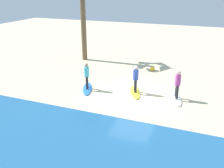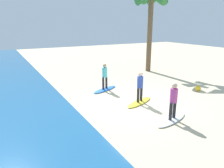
% 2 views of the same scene
% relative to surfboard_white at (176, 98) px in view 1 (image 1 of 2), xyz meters
% --- Properties ---
extents(ground_plane, '(60.00, 60.00, 0.00)m').
position_rel_surfboard_white_xyz_m(ground_plane, '(2.47, 0.34, -0.04)').
color(ground_plane, beige).
extents(surfboard_white, '(1.12, 2.17, 0.09)m').
position_rel_surfboard_white_xyz_m(surfboard_white, '(0.00, 0.00, 0.00)').
color(surfboard_white, white).
rests_on(surfboard_white, ground).
extents(surfer_white, '(0.32, 0.45, 1.64)m').
position_rel_surfboard_white_xyz_m(surfer_white, '(0.00, -0.00, 0.99)').
color(surfer_white, '#232328').
rests_on(surfer_white, surfboard_white).
extents(surfboard_yellow, '(1.31, 2.16, 0.09)m').
position_rel_surfboard_white_xyz_m(surfboard_yellow, '(2.47, -0.03, 0.00)').
color(surfboard_yellow, yellow).
rests_on(surfboard_yellow, ground).
extents(surfer_yellow, '(0.32, 0.44, 1.64)m').
position_rel_surfboard_white_xyz_m(surfer_yellow, '(2.47, -0.03, 0.99)').
color(surfer_yellow, '#232328').
rests_on(surfer_yellow, surfboard_yellow).
extents(surfboard_blue, '(1.36, 2.15, 0.09)m').
position_rel_surfboard_white_xyz_m(surfboard_blue, '(5.46, 0.55, 0.00)').
color(surfboard_blue, blue).
rests_on(surfboard_blue, ground).
extents(surfer_blue, '(0.32, 0.43, 1.64)m').
position_rel_surfboard_white_xyz_m(surfer_blue, '(5.46, 0.55, 0.99)').
color(surfer_blue, '#232328').
rests_on(surfer_blue, surfboard_blue).
extents(beach_ball, '(0.36, 0.36, 0.36)m').
position_rel_surfboard_white_xyz_m(beach_ball, '(2.42, -4.58, 0.13)').
color(beach_ball, yellow).
rests_on(beach_ball, ground).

